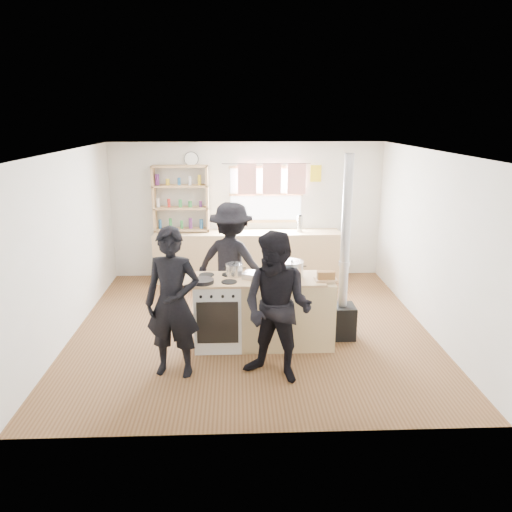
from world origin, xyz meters
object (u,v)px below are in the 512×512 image
person_far (232,262)px  bread_board (326,276)px  person_near_right (277,308)px  person_near_left (173,303)px  thermos (300,224)px  stockpot_counter (292,269)px  skillet_greens (203,281)px  stockpot_stove (234,270)px  roast_tray (258,275)px  flue_heater (343,292)px  cooking_island (264,311)px

person_far → bread_board: bearing=164.2°
person_near_right → person_far: person_far is taller
person_near_left → person_near_right: size_ratio=1.01×
person_far → thermos: bearing=-99.1°
stockpot_counter → skillet_greens: bearing=-168.5°
thermos → skillet_greens: 3.34m
stockpot_counter → stockpot_stove: bearing=176.3°
thermos → bread_board: bearing=-90.6°
thermos → stockpot_stove: (-1.19, -2.66, -0.03)m
person_near_left → person_far: bearing=77.5°
roast_tray → skillet_greens: bearing=-166.6°
roast_tray → flue_heater: (1.16, 0.18, -0.31)m
stockpot_counter → bread_board: (0.41, -0.18, -0.05)m
skillet_greens → person_near_right: bearing=-39.7°
stockpot_stove → flue_heater: bearing=2.7°
stockpot_stove → person_near_right: 1.13m
stockpot_counter → flue_heater: 0.81m
cooking_island → flue_heater: size_ratio=0.79×
cooking_island → stockpot_counter: size_ratio=6.42×
cooking_island → flue_heater: 1.11m
skillet_greens → stockpot_stove: size_ratio=1.74×
person_far → flue_heater: bearing=178.9°
skillet_greens → stockpot_counter: stockpot_counter is taller
thermos → cooking_island: (-0.81, -2.77, -0.58)m
bread_board → person_near_left: 1.97m
roast_tray → stockpot_counter: bearing=8.5°
cooking_island → skillet_greens: bearing=-167.7°
stockpot_stove → flue_heater: 1.50m
skillet_greens → flue_heater: bearing=10.7°
stockpot_stove → person_far: person_far is taller
person_near_left → person_far: person_near_left is taller
flue_heater → person_far: size_ratio=1.42×
bread_board → person_near_left: (-1.87, -0.61, -0.10)m
flue_heater → bread_board: bearing=-134.6°
stockpot_counter → person_far: size_ratio=0.17×
stockpot_counter → flue_heater: flue_heater is taller
stockpot_counter → flue_heater: (0.71, 0.12, -0.37)m
thermos → roast_tray: thermos is taller
roast_tray → bread_board: bearing=-7.7°
stockpot_counter → person_near_right: bearing=-105.6°
roast_tray → person_near_right: bearing=-78.5°
thermos → stockpot_stove: 2.91m
skillet_greens → stockpot_counter: 1.17m
skillet_greens → bread_board: size_ratio=1.41×
roast_tray → thermos: bearing=72.2°
thermos → skillet_greens: size_ratio=0.74×
stockpot_counter → bread_board: stockpot_counter is taller
skillet_greens → roast_tray: size_ratio=0.95×
stockpot_stove → person_near_left: bearing=-130.0°
cooking_island → person_far: bearing=115.2°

